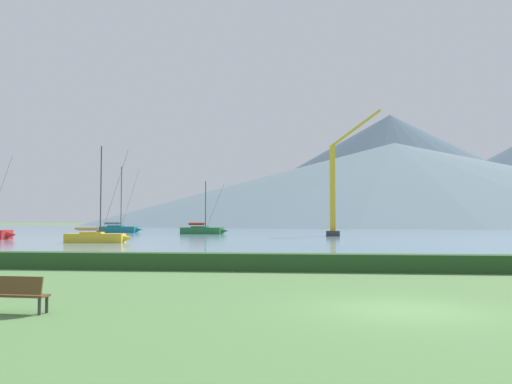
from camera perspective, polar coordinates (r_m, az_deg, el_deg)
ground_plane at (r=15.36m, az=14.98°, el=-11.65°), size 1000.00×1000.00×0.00m
harbor_water at (r=152.05m, az=7.17°, el=-3.80°), size 320.00×246.00×0.00m
hedge_line at (r=26.18m, az=11.32°, el=-7.15°), size 80.00×1.20×0.81m
sailboat_slip_2 at (r=96.77m, az=-5.49°, el=-3.91°), size 8.55×3.57×9.13m
sailboat_slip_4 at (r=61.44m, az=-16.08°, el=-4.46°), size 7.13×2.72×10.32m
sailboat_slip_6 at (r=110.86m, az=-13.96°, el=-3.69°), size 8.69×2.61×12.84m
park_bench_under_tree at (r=15.50m, az=-23.38°, el=-9.46°), size 1.60×0.59×0.95m
dock_crane at (r=84.05m, az=8.10°, el=-0.22°), size 8.28×2.00×19.03m
distant_hill_central_peak at (r=319.48m, az=14.07°, el=0.84°), size 336.69×336.69×45.81m
distant_hill_east_ridge at (r=414.83m, az=13.66°, el=2.32°), size 278.76×278.76×79.49m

